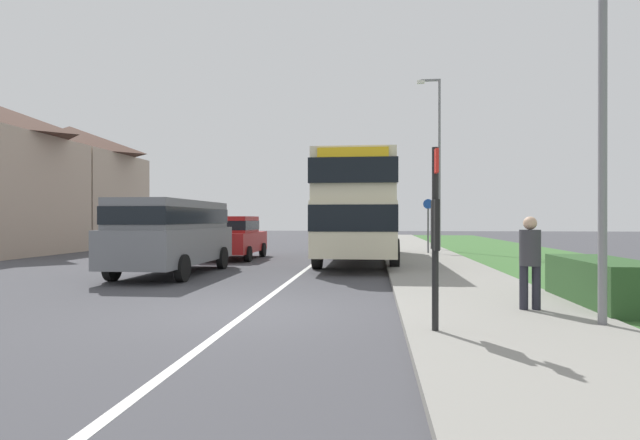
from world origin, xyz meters
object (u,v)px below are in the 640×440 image
object	(u,v)px
parked_van_grey	(173,230)
bus_stop_sign	(435,226)
parked_car_red	(234,236)
cycle_route_sign	(428,224)
street_lamp_near	(596,16)
street_lamp_mid	(437,154)
double_decker_bus	(358,206)
pedestrian_at_stop	(530,258)

from	to	relation	value
parked_van_grey	bus_stop_sign	bearing A→B (deg)	-47.23
parked_car_red	cycle_route_sign	xyz separation A→B (m)	(8.07, 2.93, 0.48)
parked_car_red	street_lamp_near	xyz separation A→B (m)	(8.81, -12.19, 3.59)
bus_stop_sign	street_lamp_mid	distance (m)	18.41
double_decker_bus	street_lamp_near	distance (m)	12.30
parked_van_grey	street_lamp_mid	size ratio (longest dim) A/B	0.65
parked_car_red	cycle_route_sign	bearing A→B (deg)	19.95
parked_car_red	pedestrian_at_stop	size ratio (longest dim) A/B	2.44
double_decker_bus	pedestrian_at_stop	world-z (taller)	double_decker_bus
parked_car_red	double_decker_bus	bearing A→B (deg)	-8.08
pedestrian_at_stop	street_lamp_near	size ratio (longest dim) A/B	0.21
parked_van_grey	street_lamp_mid	xyz separation A→B (m)	(8.97, 10.74, 3.51)
double_decker_bus	bus_stop_sign	xyz separation A→B (m)	(1.41, -12.12, -0.60)
parked_van_grey	bus_stop_sign	size ratio (longest dim) A/B	2.12
parked_car_red	bus_stop_sign	xyz separation A→B (m)	(6.47, -12.84, 0.59)
parked_van_grey	parked_car_red	world-z (taller)	parked_van_grey
double_decker_bus	parked_car_red	bearing A→B (deg)	171.92
parked_van_grey	street_lamp_near	xyz separation A→B (m)	(9.02, -6.58, 3.25)
double_decker_bus	bus_stop_sign	bearing A→B (deg)	-83.37
cycle_route_sign	bus_stop_sign	bearing A→B (deg)	-95.79
double_decker_bus	street_lamp_mid	xyz separation A→B (m)	(3.69, 5.85, 2.66)
pedestrian_at_stop	cycle_route_sign	size ratio (longest dim) A/B	0.66
double_decker_bus	pedestrian_at_stop	distance (m)	10.91
double_decker_bus	street_lamp_mid	distance (m)	7.41
double_decker_bus	cycle_route_sign	world-z (taller)	double_decker_bus
parked_car_red	pedestrian_at_stop	bearing A→B (deg)	-53.41
cycle_route_sign	street_lamp_near	distance (m)	15.45
street_lamp_mid	parked_car_red	bearing A→B (deg)	-149.62
bus_stop_sign	street_lamp_near	world-z (taller)	street_lamp_near
bus_stop_sign	street_lamp_mid	xyz separation A→B (m)	(2.28, 17.97, 3.26)
bus_stop_sign	cycle_route_sign	bearing A→B (deg)	84.21
street_lamp_near	street_lamp_mid	distance (m)	17.32
parked_car_red	bus_stop_sign	bearing A→B (deg)	-63.25
double_decker_bus	cycle_route_sign	distance (m)	4.78
double_decker_bus	parked_car_red	world-z (taller)	double_decker_bus
parked_car_red	pedestrian_at_stop	xyz separation A→B (m)	(8.23, -11.09, 0.03)
double_decker_bus	parked_car_red	distance (m)	5.25
parked_van_grey	street_lamp_near	distance (m)	11.63
pedestrian_at_stop	bus_stop_sign	bearing A→B (deg)	-135.27
cycle_route_sign	street_lamp_near	xyz separation A→B (m)	(0.74, -15.12, 3.11)
pedestrian_at_stop	street_lamp_mid	xyz separation A→B (m)	(0.52, 16.23, 3.82)
street_lamp_near	pedestrian_at_stop	bearing A→B (deg)	117.68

